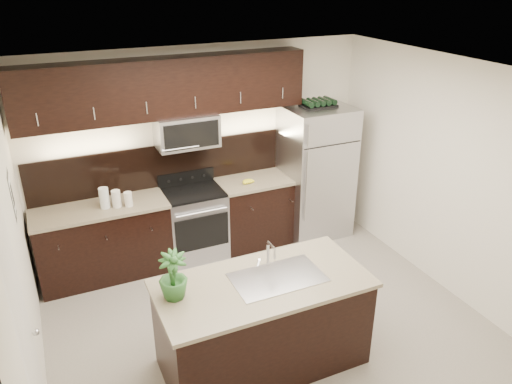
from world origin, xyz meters
TOP-DOWN VIEW (x-y plane):
  - ground at (0.00, 0.00)m, footprint 4.50×4.50m
  - room_walls at (-0.11, -0.04)m, footprint 4.52×4.02m
  - counter_run at (-0.46, 1.69)m, footprint 3.51×0.65m
  - upper_fixtures at (-0.43, 1.84)m, footprint 3.49×0.40m
  - island at (-0.29, -0.51)m, footprint 1.96×0.96m
  - sink_faucet at (-0.14, -0.50)m, footprint 0.84×0.50m
  - refrigerator at (1.52, 1.63)m, footprint 0.89×0.81m
  - wine_rack at (1.52, 1.63)m, footprint 0.46×0.28m
  - plant at (-1.09, -0.40)m, footprint 0.27×0.27m
  - canisters at (-1.25, 1.61)m, footprint 0.37×0.18m
  - french_press at (1.17, 1.64)m, footprint 0.10×0.10m
  - bananas at (0.44, 1.61)m, footprint 0.18×0.15m

SIDE VIEW (x-z plane):
  - ground at x=0.00m, z-range 0.00..0.00m
  - counter_run at x=-0.46m, z-range 0.00..0.94m
  - island at x=-0.29m, z-range 0.00..0.94m
  - refrigerator at x=1.52m, z-range 0.00..1.85m
  - sink_faucet at x=-0.14m, z-range 0.81..1.10m
  - bananas at x=0.44m, z-range 0.94..0.99m
  - french_press at x=1.17m, z-range 0.90..1.18m
  - canisters at x=-1.25m, z-range 0.93..1.18m
  - plant at x=-1.09m, z-range 0.94..1.38m
  - room_walls at x=-0.11m, z-range 0.34..3.05m
  - wine_rack at x=1.52m, z-range 1.85..1.95m
  - upper_fixtures at x=-0.43m, z-range 1.31..2.97m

